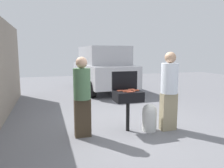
# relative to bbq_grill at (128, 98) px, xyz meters

# --- Properties ---
(ground_plane) EXTENTS (24.00, 24.00, 0.00)m
(ground_plane) POSITION_rel_bbq_grill_xyz_m (0.03, 0.12, -0.76)
(ground_plane) COLOR slate
(bbq_grill) EXTENTS (0.60, 0.44, 0.90)m
(bbq_grill) POSITION_rel_bbq_grill_xyz_m (0.00, 0.00, 0.00)
(bbq_grill) COLOR black
(bbq_grill) RESTS_ON ground
(grill_lid_open) EXTENTS (0.60, 0.05, 0.42)m
(grill_lid_open) POSITION_rel_bbq_grill_xyz_m (0.00, 0.22, 0.35)
(grill_lid_open) COLOR black
(grill_lid_open) RESTS_ON bbq_grill
(hot_dog_0) EXTENTS (0.13, 0.04, 0.03)m
(hot_dog_0) POSITION_rel_bbq_grill_xyz_m (0.00, 0.05, 0.15)
(hot_dog_0) COLOR #C6593D
(hot_dog_0) RESTS_ON bbq_grill
(hot_dog_1) EXTENTS (0.13, 0.03, 0.03)m
(hot_dog_1) POSITION_rel_bbq_grill_xyz_m (-0.17, 0.06, 0.15)
(hot_dog_1) COLOR #B74C33
(hot_dog_1) RESTS_ON bbq_grill
(hot_dog_2) EXTENTS (0.13, 0.03, 0.03)m
(hot_dog_2) POSITION_rel_bbq_grill_xyz_m (-0.02, -0.05, 0.15)
(hot_dog_2) COLOR #B74C33
(hot_dog_2) RESTS_ON bbq_grill
(hot_dog_3) EXTENTS (0.13, 0.03, 0.03)m
(hot_dog_3) POSITION_rel_bbq_grill_xyz_m (0.18, 0.01, 0.15)
(hot_dog_3) COLOR #C6593D
(hot_dog_3) RESTS_ON bbq_grill
(hot_dog_4) EXTENTS (0.13, 0.03, 0.03)m
(hot_dog_4) POSITION_rel_bbq_grill_xyz_m (-0.07, -0.02, 0.15)
(hot_dog_4) COLOR #B74C33
(hot_dog_4) RESTS_ON bbq_grill
(hot_dog_5) EXTENTS (0.13, 0.04, 0.03)m
(hot_dog_5) POSITION_rel_bbq_grill_xyz_m (-0.03, -0.16, 0.15)
(hot_dog_5) COLOR #C6593D
(hot_dog_5) RESTS_ON bbq_grill
(hot_dog_6) EXTENTS (0.13, 0.03, 0.03)m
(hot_dog_6) POSITION_rel_bbq_grill_xyz_m (0.18, -0.03, 0.15)
(hot_dog_6) COLOR #AD4228
(hot_dog_6) RESTS_ON bbq_grill
(hot_dog_7) EXTENTS (0.13, 0.03, 0.03)m
(hot_dog_7) POSITION_rel_bbq_grill_xyz_m (-0.14, 0.03, 0.15)
(hot_dog_7) COLOR #B74C33
(hot_dog_7) RESTS_ON bbq_grill
(hot_dog_8) EXTENTS (0.13, 0.04, 0.03)m
(hot_dog_8) POSITION_rel_bbq_grill_xyz_m (0.12, 0.04, 0.15)
(hot_dog_8) COLOR #AD4228
(hot_dog_8) RESTS_ON bbq_grill
(hot_dog_9) EXTENTS (0.13, 0.04, 0.03)m
(hot_dog_9) POSITION_rel_bbq_grill_xyz_m (0.13, 0.09, 0.15)
(hot_dog_9) COLOR #B74C33
(hot_dog_9) RESTS_ON bbq_grill
(hot_dog_10) EXTENTS (0.13, 0.03, 0.03)m
(hot_dog_10) POSITION_rel_bbq_grill_xyz_m (0.12, 0.14, 0.15)
(hot_dog_10) COLOR #C6593D
(hot_dog_10) RESTS_ON bbq_grill
(hot_dog_11) EXTENTS (0.13, 0.03, 0.03)m
(hot_dog_11) POSITION_rel_bbq_grill_xyz_m (-0.07, -0.08, 0.15)
(hot_dog_11) COLOR #AD4228
(hot_dog_11) RESTS_ON bbq_grill
(hot_dog_12) EXTENTS (0.13, 0.04, 0.03)m
(hot_dog_12) POSITION_rel_bbq_grill_xyz_m (0.05, -0.12, 0.15)
(hot_dog_12) COLOR #B74C33
(hot_dog_12) RESTS_ON bbq_grill
(propane_tank) EXTENTS (0.32, 0.32, 0.62)m
(propane_tank) POSITION_rel_bbq_grill_xyz_m (0.47, -0.13, -0.44)
(propane_tank) COLOR silver
(propane_tank) RESTS_ON ground
(person_left) EXTENTS (0.35, 0.35, 1.66)m
(person_left) POSITION_rel_bbq_grill_xyz_m (-1.02, -0.03, 0.14)
(person_left) COLOR #3F3323
(person_left) RESTS_ON ground
(person_right) EXTENTS (0.37, 0.37, 1.76)m
(person_right) POSITION_rel_bbq_grill_xyz_m (0.90, -0.20, 0.19)
(person_right) COLOR gray
(person_right) RESTS_ON ground
(parked_minivan) EXTENTS (2.21, 4.49, 2.02)m
(parked_minivan) POSITION_rel_bbq_grill_xyz_m (0.81, 5.32, 0.27)
(parked_minivan) COLOR #B7B7BC
(parked_minivan) RESTS_ON ground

